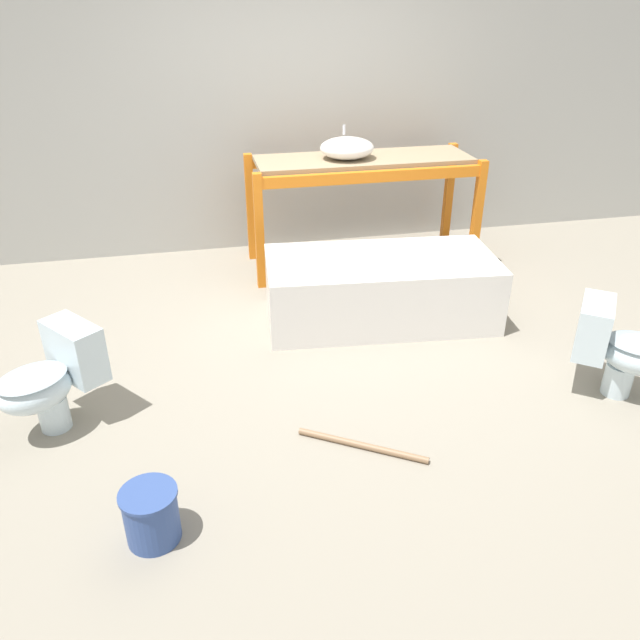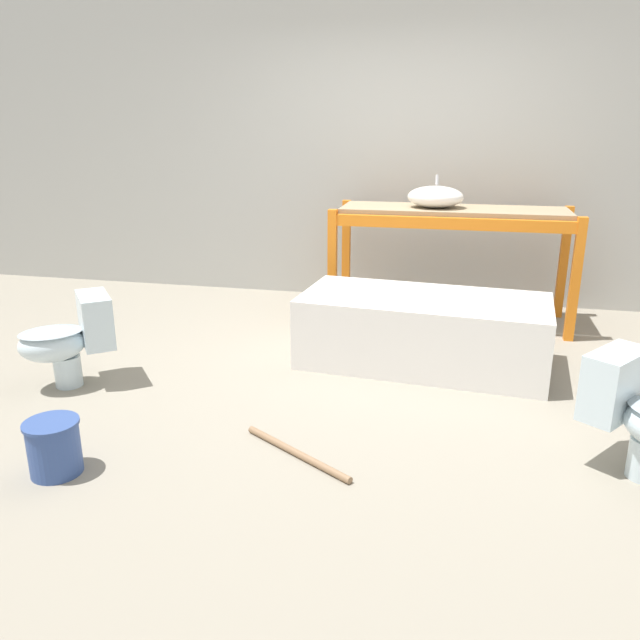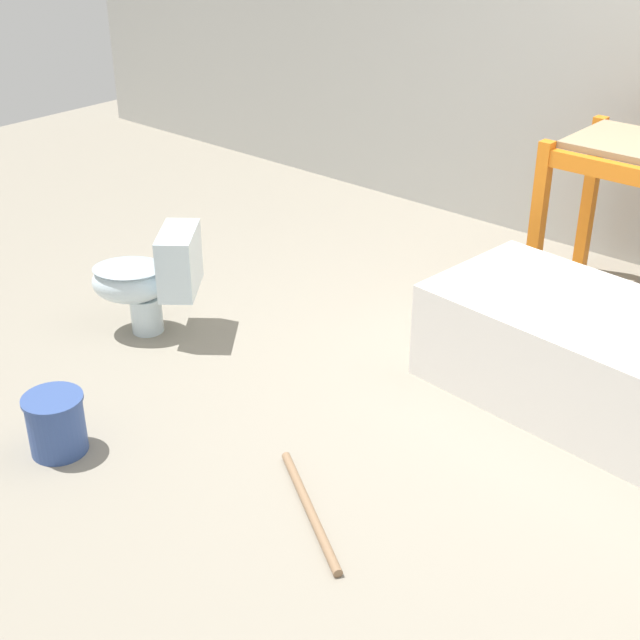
% 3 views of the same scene
% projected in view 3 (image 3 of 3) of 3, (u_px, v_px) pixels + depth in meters
% --- Properties ---
extents(ground_plane, '(12.00, 12.00, 0.00)m').
position_uv_depth(ground_plane, '(492.00, 396.00, 4.30)').
color(ground_plane, gray).
extents(bathtub_main, '(1.75, 0.95, 0.49)m').
position_uv_depth(bathtub_main, '(608.00, 358.00, 4.06)').
color(bathtub_main, white).
rests_on(bathtub_main, ground_plane).
extents(toilet_far, '(0.66, 0.63, 0.59)m').
position_uv_depth(toilet_far, '(149.00, 276.00, 4.72)').
color(toilet_far, silver).
rests_on(toilet_far, ground_plane).
extents(bucket_white, '(0.26, 0.26, 0.27)m').
position_uv_depth(bucket_white, '(56.00, 423.00, 3.84)').
color(bucket_white, '#334C8C').
rests_on(bucket_white, ground_plane).
extents(loose_pipe, '(0.65, 0.43, 0.04)m').
position_uv_depth(loose_pipe, '(310.00, 509.00, 3.53)').
color(loose_pipe, '#8C6B4C').
rests_on(loose_pipe, ground_plane).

